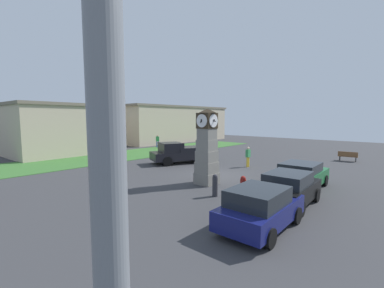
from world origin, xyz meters
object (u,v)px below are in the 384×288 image
at_px(clock_tower, 207,149).
at_px(pedestrian_near_bench, 248,156).
at_px(pickup_truck, 180,153).
at_px(car_near_tower, 289,188).
at_px(street_lamp_far_side, 107,124).
at_px(bench, 348,156).
at_px(car_by_building, 301,175).
at_px(pedestrian_crossing_lot, 158,140).
at_px(pedestrian_by_cars, 213,142).
at_px(car_navy_sedan, 260,208).
at_px(bollard_far_row, 269,183).
at_px(bollard_mid_row, 243,185).
at_px(bollard_near_tower, 215,185).

distance_m(clock_tower, pedestrian_near_bench, 6.62).
bearing_deg(pickup_truck, clock_tower, -123.02).
bearing_deg(car_near_tower, street_lamp_far_side, -162.58).
bearing_deg(car_near_tower, bench, 2.14).
relative_size(car_by_building, pedestrian_crossing_lot, 2.36).
bearing_deg(car_by_building, pedestrian_by_cars, 53.17).
bearing_deg(car_near_tower, car_navy_sedan, -176.44).
relative_size(bollard_far_row, pickup_truck, 0.19).
bearing_deg(bollard_mid_row, pedestrian_near_bench, 27.80).
bearing_deg(bench, bollard_near_tower, 170.81).
bearing_deg(bench, pedestrian_by_cars, 94.58).
height_order(pickup_truck, bench, pickup_truck).
height_order(car_navy_sedan, bench, car_navy_sedan).
bearing_deg(pedestrian_near_bench, car_navy_sedan, -148.34).
bearing_deg(car_near_tower, bollard_near_tower, 110.34).
xyz_separation_m(clock_tower, car_near_tower, (-0.47, -5.20, -1.32)).
height_order(bench, pedestrian_crossing_lot, pedestrian_crossing_lot).
height_order(car_near_tower, pedestrian_near_bench, pedestrian_near_bench).
distance_m(bollard_far_row, pedestrian_near_bench, 7.30).
distance_m(pedestrian_near_bench, pedestrian_crossing_lot, 16.54).
xyz_separation_m(bollard_mid_row, car_by_building, (3.34, -1.81, 0.26)).
bearing_deg(pickup_truck, car_near_tower, -111.63).
bearing_deg(clock_tower, pedestrian_near_bench, 7.55).
bearing_deg(pickup_truck, car_by_building, -96.26).
xyz_separation_m(clock_tower, bollard_near_tower, (-1.70, -1.90, -1.52)).
bearing_deg(bollard_mid_row, bollard_far_row, -35.93).
bearing_deg(car_by_building, car_navy_sedan, -173.07).
relative_size(car_by_building, bench, 2.50).
distance_m(car_by_building, pickup_truck, 10.94).
bearing_deg(bollard_far_row, bollard_mid_row, 144.07).
height_order(bollard_near_tower, pickup_truck, pickup_truck).
height_order(car_by_building, pedestrian_crossing_lot, pedestrian_crossing_lot).
bearing_deg(car_navy_sedan, pickup_truck, 56.37).
height_order(bollard_near_tower, pedestrian_near_bench, pedestrian_near_bench).
relative_size(bollard_near_tower, street_lamp_far_side, 0.17).
distance_m(bollard_mid_row, pickup_truck, 10.14).
bearing_deg(bollard_far_row, clock_tower, 101.48).
bearing_deg(bench, car_navy_sedan, -177.62).
bearing_deg(pickup_truck, bollard_mid_row, -116.57).
bearing_deg(pedestrian_crossing_lot, car_navy_sedan, -122.58).
bearing_deg(bollard_near_tower, pedestrian_by_cars, 37.62).
bearing_deg(car_near_tower, pedestrian_near_bench, 41.14).
xyz_separation_m(car_by_building, pedestrian_by_cars, (11.04, 14.74, 0.19)).
height_order(pedestrian_near_bench, pedestrian_crossing_lot, pedestrian_crossing_lot).
bearing_deg(bollard_mid_row, car_by_building, -28.53).
height_order(bollard_far_row, pedestrian_crossing_lot, pedestrian_crossing_lot).
bearing_deg(car_navy_sedan, bollard_near_tower, 60.38).
distance_m(bollard_far_row, street_lamp_far_side, 13.64).
height_order(bench, pedestrian_near_bench, pedestrian_near_bench).
bearing_deg(clock_tower, car_navy_sedan, -124.33).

